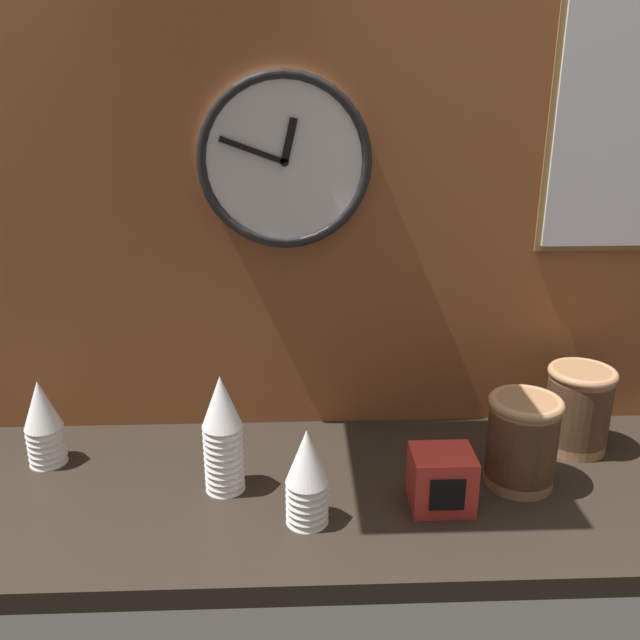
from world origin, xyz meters
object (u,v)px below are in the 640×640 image
bowl_stack_far_right (578,407)px  napkin_dispenser (442,479)px  cup_stack_center (307,477)px  menu_board (640,116)px  cup_stack_center_left (223,434)px  cup_stack_far_left (43,422)px  bowl_stack_right (522,440)px  wall_clock (284,161)px

bowl_stack_far_right → napkin_dispenser: size_ratio=1.61×
cup_stack_center → menu_board: 0.95m
cup_stack_center_left → cup_stack_far_left: (-0.37, 0.11, -0.03)m
cup_stack_center_left → bowl_stack_right: size_ratio=1.30×
cup_stack_far_left → bowl_stack_far_right: (1.09, 0.02, 0.00)m
cup_stack_center → bowl_stack_right: bearing=14.4°
cup_stack_center_left → cup_stack_far_left: 0.38m
wall_clock → napkin_dispenser: (0.28, -0.31, -0.53)m
cup_stack_center → bowl_stack_far_right: bearing=22.4°
cup_stack_center_left → napkin_dispenser: size_ratio=2.09×
bowl_stack_right → menu_board: (0.26, 0.26, 0.57)m
bowl_stack_right → menu_board: 0.68m
bowl_stack_right → napkin_dispenser: bearing=-158.0°
cup_stack_center_left → cup_stack_center: cup_stack_center_left is taller
cup_stack_center → bowl_stack_right: same height
cup_stack_center → cup_stack_far_left: (-0.52, 0.22, 0.00)m
cup_stack_center → menu_board: bearing=28.3°
cup_stack_center_left → napkin_dispenser: (0.40, -0.07, -0.06)m
cup_stack_far_left → napkin_dispenser: (0.77, -0.18, -0.04)m
bowl_stack_far_right → wall_clock: bearing=168.9°
cup_stack_center_left → cup_stack_center: (0.15, -0.11, -0.03)m
cup_stack_center → bowl_stack_far_right: size_ratio=1.00×
wall_clock → menu_board: (0.70, 0.01, 0.08)m
cup_stack_center_left → cup_stack_far_left: cup_stack_center_left is taller
cup_stack_center_left → cup_stack_center: bearing=-35.2°
cup_stack_center → napkin_dispenser: cup_stack_center is taller
bowl_stack_far_right → cup_stack_far_left: bearing=-179.1°
bowl_stack_far_right → menu_board: (0.10, 0.13, 0.57)m
wall_clock → bowl_stack_right: bearing=-29.1°
cup_stack_center → bowl_stack_far_right: (0.57, 0.23, 0.00)m
menu_board → napkin_dispenser: size_ratio=4.86×
bowl_stack_far_right → napkin_dispenser: bowl_stack_far_right is taller
menu_board → cup_stack_far_left: bearing=-173.1°
cup_stack_center_left → bowl_stack_far_right: bearing=9.9°
bowl_stack_far_right → bowl_stack_right: size_ratio=1.00×
napkin_dispenser → cup_stack_far_left: bearing=167.0°
cup_stack_far_left → menu_board: (1.19, 0.14, 0.58)m
cup_stack_center → wall_clock: wall_clock is taller
bowl_stack_far_right → menu_board: bearing=51.6°
wall_clock → cup_stack_center: bearing=-84.5°
cup_stack_center_left → napkin_dispenser: cup_stack_center_left is taller
bowl_stack_right → menu_board: size_ratio=0.33×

